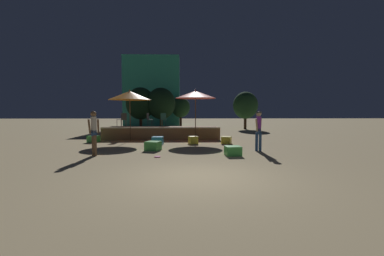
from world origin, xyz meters
name	(u,v)px	position (x,y,z in m)	size (l,w,h in m)	color
ground_plane	(199,177)	(0.00, 0.00, 0.00)	(120.00, 120.00, 0.00)	#D1B784
wooden_deck	(163,133)	(-1.95, 10.60, 0.38)	(7.64, 2.67, 0.83)	olive
patio_umbrella_0	(196,95)	(0.27, 9.14, 2.90)	(2.57, 2.57, 3.22)	brown
patio_umbrella_1	(130,96)	(-3.83, 9.00, 2.83)	(2.61, 2.61, 3.18)	brown
cube_seat_0	(226,140)	(1.96, 7.36, 0.21)	(0.65, 0.65, 0.41)	yellow
cube_seat_1	(158,141)	(-1.91, 6.98, 0.22)	(0.61, 0.61, 0.45)	#2D9EDB
cube_seat_2	(193,140)	(0.06, 7.35, 0.22)	(0.58, 0.58, 0.43)	yellow
cube_seat_3	(94,139)	(-5.85, 8.24, 0.20)	(0.72, 0.72, 0.40)	#4CC651
cube_seat_4	(153,146)	(-1.91, 4.99, 0.21)	(0.80, 0.80, 0.42)	#4CC651
cube_seat_5	(233,151)	(1.61, 3.50, 0.19)	(0.67, 0.67, 0.39)	#4CC651
person_0	(94,131)	(-4.16, 3.54, 1.04)	(0.42, 0.37, 1.86)	brown
person_1	(259,128)	(3.00, 4.59, 1.07)	(0.43, 0.43, 1.85)	#2D4C7F
bistro_chair_0	(124,118)	(-4.43, 9.87, 1.38)	(0.44, 0.44, 0.90)	#2D3338
bistro_chair_1	(163,118)	(-1.84, 10.02, 1.38)	(0.40, 0.40, 0.90)	#1E4C47
bistro_chair_2	(149,118)	(-2.94, 10.98, 1.38)	(0.42, 0.42, 0.90)	#2D3338
bistro_chair_3	(120,118)	(-4.88, 10.83, 1.38)	(0.42, 0.42, 0.90)	#47474C
frisbee_disc	(157,157)	(-1.51, 3.14, 0.02)	(0.25, 0.25, 0.03)	#E54C99
background_tree_0	(181,107)	(-0.89, 21.99, 2.30)	(2.09, 2.09, 3.46)	#3D2B1C
background_tree_1	(161,104)	(-2.66, 17.13, 2.57)	(2.68, 2.68, 4.06)	#3D2B1C
background_tree_2	(245,105)	(5.86, 19.34, 2.46)	(2.54, 2.54, 3.87)	#3D2B1C
background_tree_3	(141,104)	(-4.60, 17.37, 2.58)	(2.75, 2.75, 4.10)	#3D2B1C
distant_building	(153,92)	(-4.39, 24.93, 4.21)	(6.62, 3.77, 8.42)	teal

